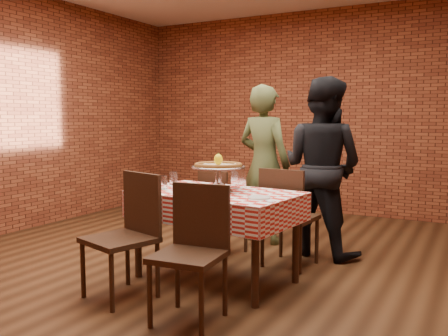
{
  "coord_description": "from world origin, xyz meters",
  "views": [
    {
      "loc": [
        2.17,
        -3.75,
        1.37
      ],
      "look_at": [
        0.24,
        -0.18,
        0.94
      ],
      "focal_mm": 38.39,
      "sensor_mm": 36.0,
      "label": 1
    }
  ],
  "objects": [
    {
      "name": "ground",
      "position": [
        0.0,
        0.0,
        0.0
      ],
      "size": [
        6.0,
        6.0,
        0.0
      ],
      "primitive_type": "plane",
      "color": "black",
      "rests_on": "ground"
    },
    {
      "name": "chair_near_right",
      "position": [
        0.48,
        -1.13,
        0.46
      ],
      "size": [
        0.47,
        0.47,
        0.92
      ],
      "primitive_type": null,
      "rotation": [
        0.0,
        0.0,
        0.09
      ],
      "color": "#341E13",
      "rests_on": "ground"
    },
    {
      "name": "diner_olive",
      "position": [
        0.07,
        1.05,
        0.86
      ],
      "size": [
        0.69,
        0.52,
        1.73
      ],
      "primitive_type": "imported",
      "rotation": [
        0.0,
        0.0,
        2.96
      ],
      "color": "#454D28",
      "rests_on": "ground"
    },
    {
      "name": "diner_black",
      "position": [
        0.78,
        0.87,
        0.88
      ],
      "size": [
        0.99,
        0.85,
        1.77
      ],
      "primitive_type": "imported",
      "rotation": [
        0.0,
        0.0,
        2.9
      ],
      "color": "black",
      "rests_on": "ground"
    },
    {
      "name": "pizza",
      "position": [
        0.24,
        -0.28,
        0.97
      ],
      "size": [
        0.48,
        0.48,
        0.03
      ],
      "primitive_type": "cylinder",
      "rotation": [
        0.0,
        0.0,
        -0.21
      ],
      "color": "beige",
      "rests_on": "pizza_stand"
    },
    {
      "name": "water_glass_left",
      "position": [
        -0.24,
        -0.4,
        0.82
      ],
      "size": [
        0.08,
        0.08,
        0.12
      ],
      "primitive_type": "cylinder",
      "rotation": [
        0.0,
        0.0,
        -0.12
      ],
      "color": "white",
      "rests_on": "tablecloth"
    },
    {
      "name": "table",
      "position": [
        0.23,
        -0.31,
        0.38
      ],
      "size": [
        1.43,
        0.95,
        0.75
      ],
      "primitive_type": "cube",
      "rotation": [
        0.0,
        0.0,
        -0.12
      ],
      "color": "#341E13",
      "rests_on": "ground"
    },
    {
      "name": "tablecloth",
      "position": [
        0.23,
        -0.31,
        0.64
      ],
      "size": [
        1.47,
        0.99,
        0.23
      ],
      "primitive_type": null,
      "rotation": [
        0.0,
        0.0,
        -0.12
      ],
      "color": "red",
      "rests_on": "table"
    },
    {
      "name": "lemon",
      "position": [
        0.24,
        -0.28,
        1.02
      ],
      "size": [
        0.09,
        0.09,
        0.09
      ],
      "primitive_type": "ellipsoid",
      "rotation": [
        0.0,
        0.0,
        -0.21
      ],
      "color": "yellow",
      "rests_on": "pizza"
    },
    {
      "name": "pizza_stand",
      "position": [
        0.24,
        -0.28,
        0.86
      ],
      "size": [
        0.55,
        0.55,
        0.21
      ],
      "primitive_type": null,
      "rotation": [
        0.0,
        0.0,
        -0.21
      ],
      "color": "silver",
      "rests_on": "tablecloth"
    },
    {
      "name": "water_glass_right",
      "position": [
        -0.33,
        -0.12,
        0.82
      ],
      "size": [
        0.08,
        0.08,
        0.12
      ],
      "primitive_type": "cylinder",
      "rotation": [
        0.0,
        0.0,
        -0.12
      ],
      "color": "white",
      "rests_on": "tablecloth"
    },
    {
      "name": "condiment_caddy",
      "position": [
        0.3,
        -0.03,
        0.83
      ],
      "size": [
        0.14,
        0.13,
        0.15
      ],
      "primitive_type": "cube",
      "rotation": [
        0.0,
        0.0,
        -0.51
      ],
      "color": "silver",
      "rests_on": "tablecloth"
    },
    {
      "name": "chair_near_left",
      "position": [
        -0.21,
        -1.01,
        0.47
      ],
      "size": [
        0.57,
        0.57,
        0.94
      ],
      "primitive_type": null,
      "rotation": [
        0.0,
        0.0,
        -0.28
      ],
      "color": "#341E13",
      "rests_on": "ground"
    },
    {
      "name": "side_plate",
      "position": [
        0.69,
        -0.46,
        0.76
      ],
      "size": [
        0.19,
        0.19,
        0.01
      ],
      "primitive_type": "cylinder",
      "rotation": [
        0.0,
        0.0,
        -0.12
      ],
      "color": "white",
      "rests_on": "tablecloth"
    },
    {
      "name": "chair_far_right",
      "position": [
        0.64,
        0.37,
        0.46
      ],
      "size": [
        0.47,
        0.47,
        0.92
      ],
      "primitive_type": null,
      "rotation": [
        0.0,
        0.0,
        3.05
      ],
      "color": "#341E13",
      "rests_on": "ground"
    },
    {
      "name": "chair_far_left",
      "position": [
        -0.1,
        0.45,
        0.43
      ],
      "size": [
        0.45,
        0.45,
        0.86
      ],
      "primitive_type": null,
      "rotation": [
        0.0,
        0.0,
        2.92
      ],
      "color": "#341E13",
      "rests_on": "ground"
    },
    {
      "name": "back_wall",
      "position": [
        0.0,
        3.0,
        1.45
      ],
      "size": [
        5.5,
        0.0,
        5.5
      ],
      "primitive_type": "plane",
      "rotation": [
        1.57,
        0.0,
        0.0
      ],
      "color": "maroon",
      "rests_on": "ground"
    },
    {
      "name": "sweetener_packet_a",
      "position": [
        0.81,
        -0.53,
        0.76
      ],
      "size": [
        0.05,
        0.04,
        0.0
      ],
      "primitive_type": "cube",
      "rotation": [
        0.0,
        0.0,
        -0.0
      ],
      "color": "white",
      "rests_on": "tablecloth"
    },
    {
      "name": "sweetener_packet_b",
      "position": [
        0.83,
        -0.56,
        0.76
      ],
      "size": [
        0.05,
        0.04,
        0.0
      ],
      "primitive_type": "cube",
      "rotation": [
        0.0,
        0.0,
        0.11
      ],
      "color": "white",
      "rests_on": "tablecloth"
    }
  ]
}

